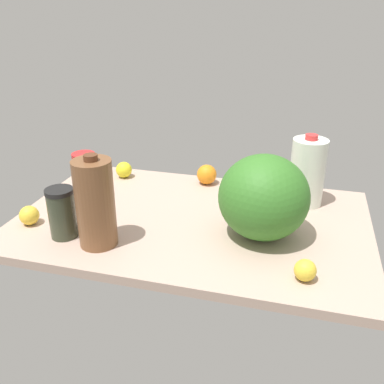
% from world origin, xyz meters
% --- Properties ---
extents(countertop, '(1.20, 0.76, 0.03)m').
position_xyz_m(countertop, '(0.00, 0.00, 0.01)').
color(countertop, tan).
rests_on(countertop, ground).
extents(watermelon, '(0.28, 0.28, 0.27)m').
position_xyz_m(watermelon, '(0.24, -0.05, 0.16)').
color(watermelon, '#367527').
rests_on(watermelon, countertop).
extents(tumbler_cup, '(0.08, 0.08, 0.18)m').
position_xyz_m(tumbler_cup, '(-0.42, 0.05, 0.12)').
color(tumbler_cup, silver).
rests_on(tumbler_cup, countertop).
extents(shaker_bottle, '(0.09, 0.09, 0.16)m').
position_xyz_m(shaker_bottle, '(-0.36, -0.22, 0.11)').
color(shaker_bottle, '#373D2C').
rests_on(shaker_bottle, countertop).
extents(milk_jug, '(0.12, 0.12, 0.26)m').
position_xyz_m(milk_jug, '(0.37, 0.23, 0.15)').
color(milk_jug, white).
rests_on(milk_jug, countertop).
extents(chocolate_milk_jug, '(0.12, 0.12, 0.29)m').
position_xyz_m(chocolate_milk_jug, '(-0.24, -0.23, 0.17)').
color(chocolate_milk_jug, brown).
rests_on(chocolate_milk_jug, countertop).
extents(lemon_near_front, '(0.07, 0.07, 0.07)m').
position_xyz_m(lemon_near_front, '(-0.38, 0.28, 0.06)').
color(lemon_near_front, yellow).
rests_on(lemon_near_front, countertop).
extents(lemon_by_jug, '(0.07, 0.07, 0.07)m').
position_xyz_m(lemon_by_jug, '(-0.52, -0.18, 0.06)').
color(lemon_by_jug, yellow).
rests_on(lemon_by_jug, countertop).
extents(orange_loose, '(0.08, 0.08, 0.08)m').
position_xyz_m(orange_loose, '(-0.02, 0.31, 0.07)').
color(orange_loose, orange).
rests_on(orange_loose, countertop).
extents(lemon_beside_bowl, '(0.06, 0.06, 0.06)m').
position_xyz_m(lemon_beside_bowl, '(0.39, -0.26, 0.06)').
color(lemon_beside_bowl, yellow).
rests_on(lemon_beside_bowl, countertop).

